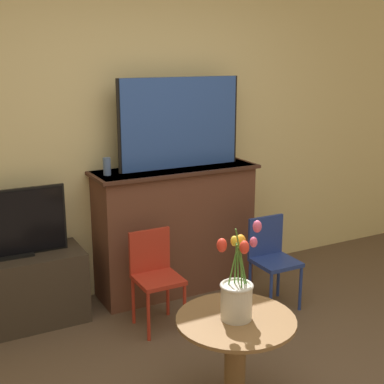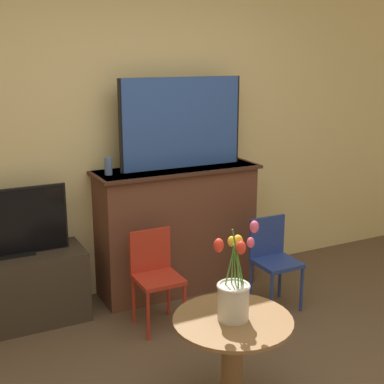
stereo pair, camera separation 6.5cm
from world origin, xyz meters
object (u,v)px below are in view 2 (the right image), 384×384
(chair_red, at_px, (155,271))
(chair_blue, at_px, (273,256))
(tv_monitor, at_px, (9,224))
(vase_tulips, at_px, (234,292))
(painting, at_px, (182,123))

(chair_red, bearing_deg, chair_blue, -7.80)
(tv_monitor, relative_size, vase_tulips, 1.54)
(tv_monitor, xyz_separation_m, chair_blue, (1.81, -0.58, -0.35))
(chair_red, relative_size, vase_tulips, 1.32)
(painting, bearing_deg, chair_blue, -52.12)
(painting, bearing_deg, tv_monitor, -178.84)
(chair_blue, relative_size, vase_tulips, 1.32)
(painting, distance_m, chair_blue, 1.23)
(chair_red, bearing_deg, painting, 47.03)
(chair_red, distance_m, chair_blue, 0.92)
(painting, distance_m, vase_tulips, 1.75)
(vase_tulips, bearing_deg, painting, 73.62)
(tv_monitor, height_order, chair_blue, tv_monitor)
(painting, relative_size, tv_monitor, 1.27)
(tv_monitor, distance_m, chair_blue, 1.93)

